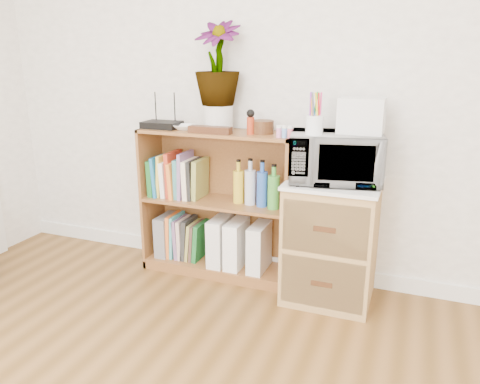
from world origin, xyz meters
The scene contains 21 objects.
skirting_board centered at (0.00, 2.24, 0.05)m, with size 4.00×0.02×0.10m, color white.
bookshelf centered at (-0.35, 2.10, 0.47)m, with size 1.00×0.30×0.95m, color brown.
wicker_unit centered at (0.40, 2.02, 0.35)m, with size 0.50×0.45×0.70m, color #9E7542.
microwave centered at (0.40, 2.02, 0.86)m, with size 0.50×0.34×0.27m, color silver.
pen_cup centered at (0.29, 1.92, 1.05)m, with size 0.09×0.09×0.10m, color white.
small_appliance centered at (0.52, 2.07, 1.09)m, with size 0.24×0.20×0.19m, color silver.
router centered at (-0.73, 2.08, 0.97)m, with size 0.24×0.16×0.04m, color black.
white_bowl centered at (-0.56, 2.07, 0.97)m, with size 0.13×0.13×0.03m, color white.
plant_pot centered at (-0.35, 2.12, 1.03)m, with size 0.18×0.18×0.16m, color silver.
potted_plant centered at (-0.35, 2.12, 1.35)m, with size 0.28×0.28×0.50m, color #3D7D32.
trinket_box centered at (-0.35, 2.00, 0.97)m, with size 0.27×0.07×0.04m, color #341A0E.
kokeshi_doll centered at (-0.12, 2.06, 1.00)m, with size 0.04×0.04×0.10m, color #A12D13.
wooden_bowl centered at (-0.06, 2.11, 0.99)m, with size 0.13×0.13×0.08m, color #371B0F.
paint_jars centered at (0.11, 2.01, 0.98)m, with size 0.10×0.04×0.05m, color pink.
file_box centered at (-0.74, 2.10, 0.21)m, with size 0.08×0.22×0.28m, color slate.
magazine_holder_left centered at (-0.33, 2.09, 0.23)m, with size 0.10×0.25×0.32m, color white.
magazine_holder_mid centered at (-0.22, 2.09, 0.22)m, with size 0.10×0.25×0.31m, color white.
magazine_holder_right centered at (-0.06, 2.09, 0.22)m, with size 0.10×0.24×0.30m, color white.
cookbooks centered at (-0.64, 2.10, 0.63)m, with size 0.35×0.20×0.30m.
liquor_bottles centered at (-0.04, 2.10, 0.64)m, with size 0.40×0.07×0.28m.
lower_books centered at (-0.59, 2.10, 0.21)m, with size 0.25×0.19×0.30m.
Camera 1 is at (0.82, -0.53, 1.40)m, focal length 35.00 mm.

